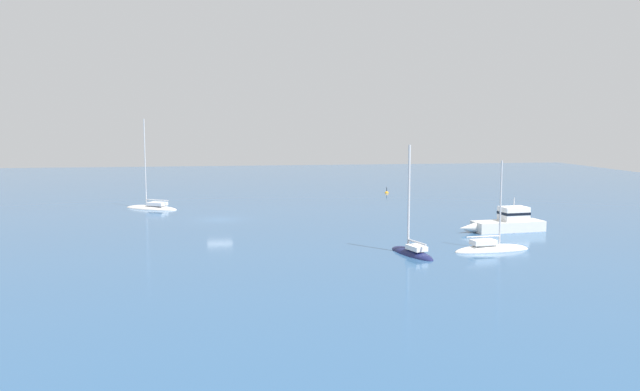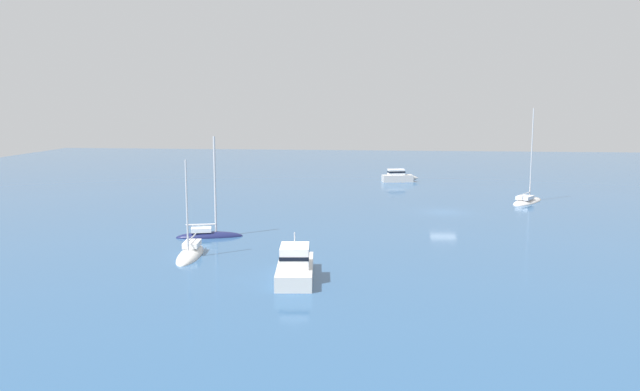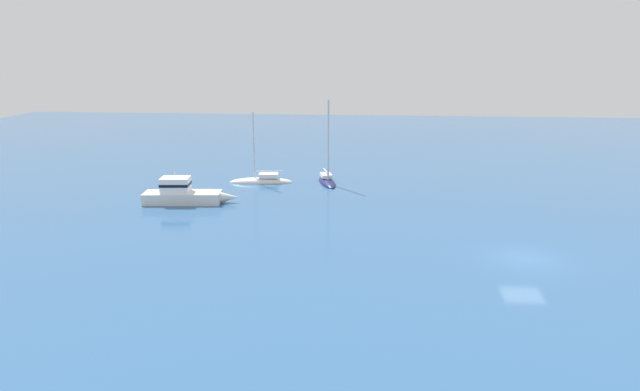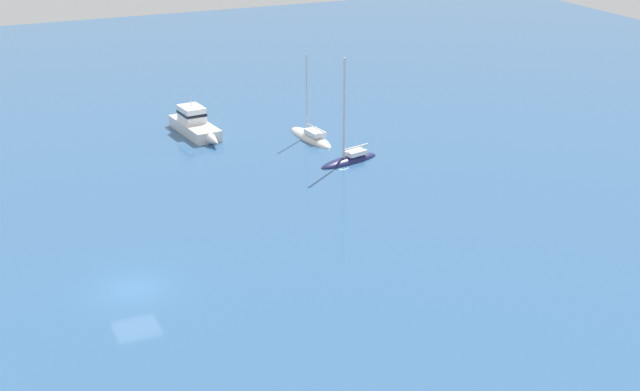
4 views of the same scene
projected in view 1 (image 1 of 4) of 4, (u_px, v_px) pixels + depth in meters
ground_plane at (220, 220)px, 66.19m from camera, size 162.22×162.22×0.00m
sloop at (412, 252)px, 48.83m from camera, size 5.54×2.75×8.58m
ketch at (152, 208)px, 74.37m from camera, size 5.13×6.76×10.56m
yacht at (491, 250)px, 50.26m from camera, size 2.18×6.33×7.42m
cabin_cruiser at (507, 222)px, 59.12m from camera, size 2.85×8.15×3.03m
channel_buoy at (387, 193)px, 90.61m from camera, size 0.53×0.53×1.06m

